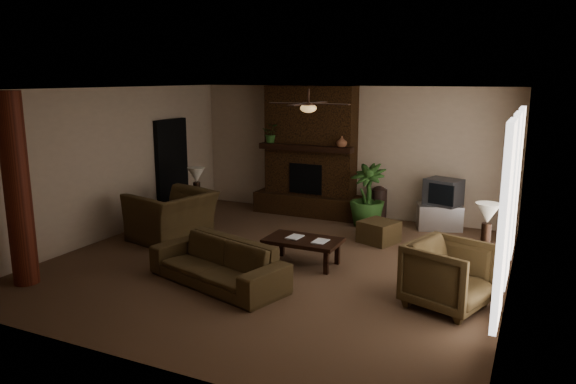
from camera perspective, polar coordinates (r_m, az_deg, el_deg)
The scene contains 23 objects.
room_shell at distance 8.57m, azimuth -1.14°, elevation 1.46°, with size 7.00×7.00×7.00m.
fireplace at distance 11.83m, azimuth 2.32°, elevation 3.19°, with size 2.40×0.70×2.80m.
windows at distance 7.93m, azimuth 22.53°, elevation -0.72°, with size 0.08×3.65×2.35m.
log_column at distance 8.59m, azimuth -26.71°, elevation 0.18°, with size 0.36×0.36×2.80m, color maroon.
doorway at distance 11.95m, azimuth -12.16°, elevation 2.50°, with size 0.10×1.00×2.10m, color black.
ceiling_fan at distance 8.55m, azimuth 2.17°, elevation 9.05°, with size 1.35×1.35×0.37m.
sofa at distance 7.97m, azimuth -7.48°, elevation -6.69°, with size 2.20×0.64×0.86m, color #48371F.
armchair_left at distance 10.23m, azimuth -12.21°, elevation -1.64°, with size 1.38×0.90×1.21m, color #48371F.
armchair_right at distance 7.41m, azimuth 16.64°, elevation -8.12°, with size 0.94×0.88×0.97m, color #48371F.
coffee_table at distance 8.71m, azimuth 1.60°, elevation -5.34°, with size 1.20×0.70×0.43m.
ottoman at distance 10.05m, azimuth 9.58°, elevation -4.17°, with size 0.60×0.60×0.40m, color #48371F.
tv_stand at distance 11.17m, azimuth 15.71°, elevation -2.53°, with size 0.85×0.50×0.50m, color silver.
tv at distance 11.04m, azimuth 16.10°, elevation -0.01°, with size 0.78×0.71×0.52m.
floor_vase at distance 11.39m, azimuth 9.56°, elevation -1.03°, with size 0.34×0.34×0.77m.
floor_plant at distance 11.05m, azimuth 8.35°, elevation -1.79°, with size 0.71×1.27×0.71m, color #2E5421.
side_table_left at distance 11.21m, azimuth -9.34°, elevation -2.06°, with size 0.50×0.50×0.55m, color black.
lamp_left at distance 11.01m, azimuth -9.66°, elevation 1.55°, with size 0.43×0.43×0.65m.
side_table_right at distance 8.55m, azimuth 19.88°, elevation -7.11°, with size 0.50×0.50×0.55m, color black.
lamp_right at distance 8.31m, azimuth 20.33°, elevation -2.46°, with size 0.44×0.44×0.65m.
mantel_plant at distance 11.93m, azimuth -1.76°, elevation 6.02°, with size 0.38×0.42×0.33m, color #2E5421.
mantel_vase at distance 11.21m, azimuth 5.71°, elevation 5.30°, with size 0.22×0.23×0.22m, color brown.
book_a at distance 8.75m, azimuth 0.11°, elevation -3.88°, with size 0.22×0.03×0.29m, color #999999.
book_b at distance 8.54m, azimuth 2.81°, elevation -4.29°, with size 0.21×0.02×0.29m, color #999999.
Camera 1 is at (3.75, -7.55, 2.98)m, focal length 33.62 mm.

